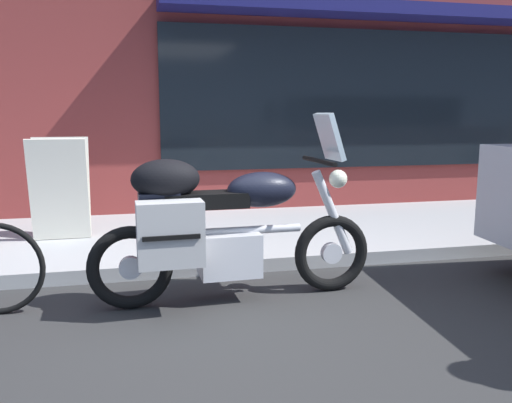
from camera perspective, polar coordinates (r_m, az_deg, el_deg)
The scene contains 3 objects.
ground_plane at distance 3.49m, azimuth -2.57°, elevation -13.84°, with size 80.00×80.00×0.00m, color #292929.
touring_motorcycle at distance 3.87m, azimuth -3.99°, elevation -2.30°, with size 2.13×0.71×1.38m.
sandwich_board_sign at distance 5.69m, azimuth -20.06°, elevation 1.29°, with size 0.55×0.43×1.01m.
Camera 1 is at (-0.58, -3.16, 1.38)m, focal length 37.72 mm.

